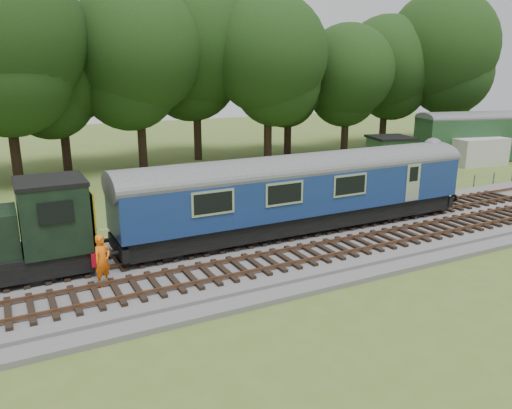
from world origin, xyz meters
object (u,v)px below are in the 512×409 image
parked_coach (505,133)px  caravan (478,151)px  worker (102,260)px  dmu_railcar (302,186)px

parked_coach → caravan: parked_coach is taller
worker → caravan: (33.92, 11.44, -0.16)m
dmu_railcar → worker: 10.18m
dmu_railcar → caravan: 25.83m
dmu_railcar → parked_coach: 30.12m
dmu_railcar → worker: dmu_railcar is taller
dmu_railcar → worker: size_ratio=9.31×
dmu_railcar → worker: bearing=-168.1°
parked_coach → caravan: 4.57m
parked_coach → dmu_railcar: bearing=-146.7°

